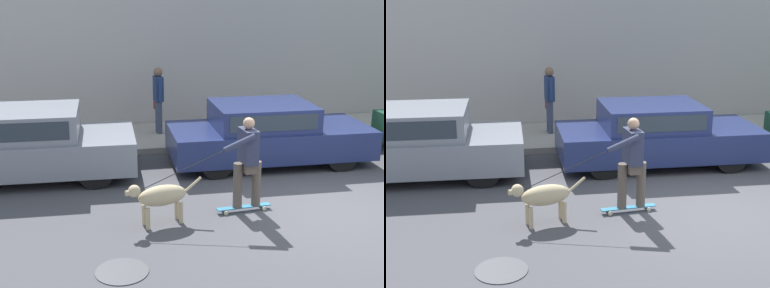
{
  "view_description": "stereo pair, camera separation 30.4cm",
  "coord_description": "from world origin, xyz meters",
  "views": [
    {
      "loc": [
        -3.82,
        -7.83,
        3.63
      ],
      "look_at": [
        -2.07,
        1.09,
        0.95
      ],
      "focal_mm": 50.0,
      "sensor_mm": 36.0,
      "label": 1
    },
    {
      "loc": [
        -3.53,
        -7.89,
        3.63
      ],
      "look_at": [
        -2.07,
        1.09,
        0.95
      ],
      "focal_mm": 50.0,
      "sensor_mm": 36.0,
      "label": 2
    }
  ],
  "objects": [
    {
      "name": "dog",
      "position": [
        -2.8,
        -0.08,
        0.47
      ],
      "size": [
        1.26,
        0.5,
        0.73
      ],
      "rotation": [
        0.0,
        0.0,
        3.37
      ],
      "color": "tan",
      "rests_on": "ground_plane"
    },
    {
      "name": "pedestrian_with_bag",
      "position": [
        -2.15,
        4.92,
        1.05
      ],
      "size": [
        0.22,
        0.67,
        1.62
      ],
      "rotation": [
        0.0,
        0.0,
        0.08
      ],
      "color": "#3D4760",
      "rests_on": "sidewalk_curb"
    },
    {
      "name": "parked_car_0",
      "position": [
        -5.05,
        2.57,
        0.68
      ],
      "size": [
        4.13,
        1.94,
        1.38
      ],
      "rotation": [
        0.0,
        0.0,
        -0.03
      ],
      "color": "black",
      "rests_on": "ground_plane"
    },
    {
      "name": "manhole_cover",
      "position": [
        -3.51,
        -1.46,
        0.01
      ],
      "size": [
        0.72,
        0.72,
        0.01
      ],
      "color": "#38383D",
      "rests_on": "ground_plane"
    },
    {
      "name": "back_wall",
      "position": [
        0.0,
        6.1,
        2.0
      ],
      "size": [
        32.0,
        0.3,
        4.0
      ],
      "color": "#B2ADA8",
      "rests_on": "ground_plane"
    },
    {
      "name": "ground_plane",
      "position": [
        0.0,
        0.0,
        0.0
      ],
      "size": [
        36.0,
        36.0,
        0.0
      ],
      "primitive_type": "plane",
      "color": "#47474C"
    },
    {
      "name": "parked_car_1",
      "position": [
        -0.15,
        2.57,
        0.63
      ],
      "size": [
        4.24,
        1.86,
        1.3
      ],
      "rotation": [
        0.0,
        0.0,
        -0.02
      ],
      "color": "black",
      "rests_on": "ground_plane"
    },
    {
      "name": "sidewalk_curb",
      "position": [
        0.0,
        4.76,
        0.07
      ],
      "size": [
        30.0,
        2.33,
        0.15
      ],
      "color": "#A39E93",
      "rests_on": "ground_plane"
    },
    {
      "name": "skateboarder",
      "position": [
        -1.33,
        0.17,
        0.92
      ],
      "size": [
        2.33,
        0.67,
        1.62
      ],
      "rotation": [
        0.0,
        0.0,
        3.23
      ],
      "color": "beige",
      "rests_on": "ground_plane"
    }
  ]
}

